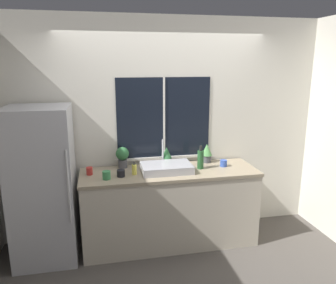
% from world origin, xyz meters
% --- Properties ---
extents(ground_plane, '(14.00, 14.00, 0.00)m').
position_xyz_m(ground_plane, '(0.00, 0.00, 0.00)').
color(ground_plane, '#4C4742').
extents(wall_back, '(8.00, 0.09, 2.70)m').
position_xyz_m(wall_back, '(0.00, 0.70, 1.35)').
color(wall_back, silver).
rests_on(wall_back, ground_plane).
extents(wall_left, '(0.06, 7.00, 2.70)m').
position_xyz_m(wall_left, '(-2.02, 1.50, 1.35)').
color(wall_left, silver).
rests_on(wall_left, ground_plane).
extents(wall_right, '(0.06, 7.00, 2.70)m').
position_xyz_m(wall_right, '(2.02, 1.50, 1.35)').
color(wall_right, silver).
rests_on(wall_right, ground_plane).
extents(counter, '(2.07, 0.65, 0.92)m').
position_xyz_m(counter, '(0.00, 0.31, 0.46)').
color(counter, beige).
rests_on(counter, ground_plane).
extents(refrigerator, '(0.66, 0.68, 1.72)m').
position_xyz_m(refrigerator, '(-1.41, 0.30, 0.86)').
color(refrigerator, '#B7B7BC').
rests_on(refrigerator, ground_plane).
extents(sink, '(0.58, 0.43, 0.33)m').
position_xyz_m(sink, '(-0.04, 0.30, 0.97)').
color(sink, '#ADADB2').
rests_on(sink, counter).
extents(potted_plant_left, '(0.16, 0.16, 0.25)m').
position_xyz_m(potted_plant_left, '(-0.53, 0.56, 1.07)').
color(potted_plant_left, '#4C4C51').
rests_on(potted_plant_left, counter).
extents(potted_plant_center, '(0.12, 0.12, 0.22)m').
position_xyz_m(potted_plant_center, '(0.01, 0.56, 1.03)').
color(potted_plant_center, '#4C4C51').
rests_on(potted_plant_center, counter).
extents(potted_plant_right, '(0.13, 0.13, 0.24)m').
position_xyz_m(potted_plant_right, '(0.53, 0.56, 1.05)').
color(potted_plant_right, '#4C4C51').
rests_on(potted_plant_right, counter).
extents(soap_bottle, '(0.06, 0.06, 0.15)m').
position_xyz_m(soap_bottle, '(-0.42, 0.27, 0.98)').
color(soap_bottle, '#DBD14C').
rests_on(soap_bottle, counter).
extents(bottle_tall, '(0.08, 0.08, 0.28)m').
position_xyz_m(bottle_tall, '(0.38, 0.32, 1.04)').
color(bottle_tall, '#235128').
rests_on(bottle_tall, counter).
extents(mug_blue, '(0.08, 0.08, 0.08)m').
position_xyz_m(mug_blue, '(0.68, 0.35, 0.96)').
color(mug_blue, '#3351AD').
rests_on(mug_blue, counter).
extents(mug_black, '(0.09, 0.09, 0.08)m').
position_xyz_m(mug_black, '(-0.57, 0.23, 0.96)').
color(mug_black, black).
rests_on(mug_black, counter).
extents(mug_red, '(0.07, 0.07, 0.09)m').
position_xyz_m(mug_red, '(-0.92, 0.37, 0.96)').
color(mug_red, '#B72D28').
rests_on(mug_red, counter).
extents(mug_green, '(0.09, 0.09, 0.09)m').
position_xyz_m(mug_green, '(-0.73, 0.18, 0.97)').
color(mug_green, '#38844C').
rests_on(mug_green, counter).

